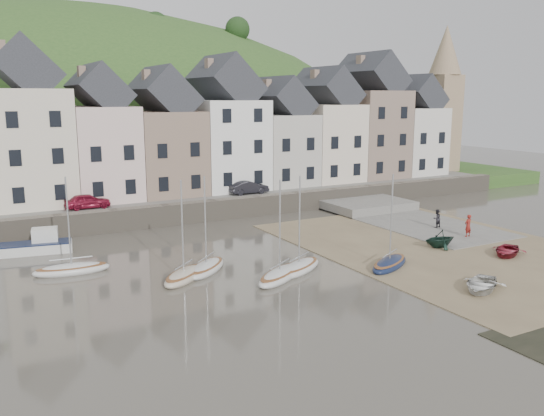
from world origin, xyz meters
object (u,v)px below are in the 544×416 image
sailboat_0 (72,269)px  person_dark (437,218)px  person_red (468,226)px  car_left (87,201)px  car_right (249,187)px  rowboat_red (507,251)px  rowboat_green (440,238)px  rowboat_white (481,284)px

sailboat_0 → person_dark: bearing=-4.3°
person_red → person_dark: (0.15, 3.48, -0.11)m
car_left → car_right: size_ratio=0.97×
person_red → rowboat_red: bearing=68.1°
car_right → sailboat_0: bearing=124.2°
rowboat_red → car_left: (-23.56, 23.17, 1.84)m
rowboat_red → person_dark: (1.74, 8.43, 0.50)m
rowboat_red → person_red: bearing=133.2°
rowboat_red → car_right: 24.72m
person_red → rowboat_green: bearing=11.5°
rowboat_red → car_right: (-8.39, 23.17, 1.84)m
rowboat_white → car_right: size_ratio=0.88×
rowboat_white → rowboat_green: rowboat_green is taller
rowboat_green → sailboat_0: bearing=-99.8°
sailboat_0 → car_right: bearing=33.9°
person_dark → car_left: car_left is taller
rowboat_white → rowboat_green: 9.36m
rowboat_green → car_right: 20.30m
sailboat_0 → car_right: size_ratio=1.63×
person_red → car_left: 31.08m
rowboat_green → person_red: 4.29m
person_red → sailboat_0: bearing=-15.2°
sailboat_0 → car_left: (3.57, 12.57, 1.97)m
car_right → person_red: bearing=-150.9°
person_red → car_right: (-9.98, 18.22, 1.24)m
car_left → person_red: bearing=-125.7°
sailboat_0 → person_red: size_ratio=3.61×
sailboat_0 → rowboat_green: size_ratio=2.51×
person_dark → sailboat_0: bearing=-7.8°
rowboat_red → car_left: car_left is taller
sailboat_0 → person_red: (28.72, -5.65, 0.73)m
car_left → car_right: bearing=-89.8°
rowboat_green → rowboat_red: size_ratio=0.78×
rowboat_green → car_left: bearing=-127.0°
rowboat_red → rowboat_white: bearing=-89.2°
rowboat_green → rowboat_red: rowboat_green is taller
sailboat_0 → rowboat_red: (27.12, -10.60, 0.13)m
rowboat_white → person_dark: bearing=114.5°
car_left → rowboat_green: bearing=-132.5°
rowboat_red → car_right: size_ratio=0.83×
sailboat_0 → car_left: sailboat_0 is taller
person_red → person_dark: 3.48m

